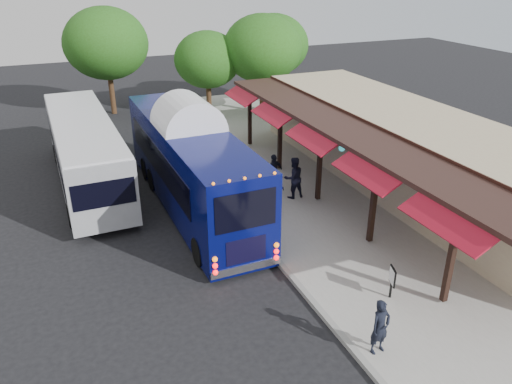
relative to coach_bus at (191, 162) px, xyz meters
name	(u,v)px	position (x,y,z in m)	size (l,w,h in m)	color
ground	(279,267)	(1.45, -5.89, -2.11)	(90.00, 90.00, 0.00)	black
sidewalk	(341,197)	(6.45, -1.89, -2.04)	(10.00, 40.00, 0.15)	#9E9B93
curb	(240,217)	(1.50, -1.89, -2.04)	(0.20, 40.00, 0.16)	gray
station_shelter	(406,151)	(9.83, -1.89, -0.26)	(8.15, 20.00, 3.60)	tan
coach_bus	(191,162)	(0.00, 0.00, 0.00)	(2.80, 12.36, 3.93)	#060C50
city_bus	(85,149)	(-3.94, 4.34, -0.33)	(2.85, 12.03, 3.22)	gray
ped_a	(380,327)	(2.05, -10.89, -1.14)	(0.60, 0.39, 1.64)	black
ped_b	(293,178)	(4.35, -1.19, -1.00)	(0.93, 0.73, 1.92)	black
ped_c	(274,171)	(3.98, 0.08, -1.12)	(0.98, 0.41, 1.68)	black
ped_d	(273,184)	(3.36, -1.10, -1.18)	(1.01, 0.58, 1.57)	black
sign_board	(392,278)	(3.84, -9.04, -1.22)	(0.20, 0.49, 1.10)	black
tree_left	(207,60)	(5.19, 13.54, 1.72)	(4.49, 4.49, 5.74)	#382314
tree_mid	(262,48)	(8.67, 12.23, 2.44)	(5.33, 5.33, 6.82)	#382314
tree_right	(273,45)	(10.46, 14.42, 2.27)	(5.14, 5.14, 6.58)	#382314
tree_far	(106,43)	(-0.96, 16.55, 2.73)	(5.67, 5.67, 7.26)	#382314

